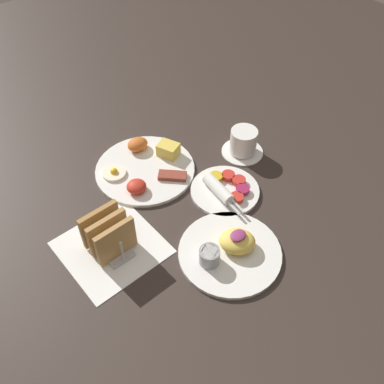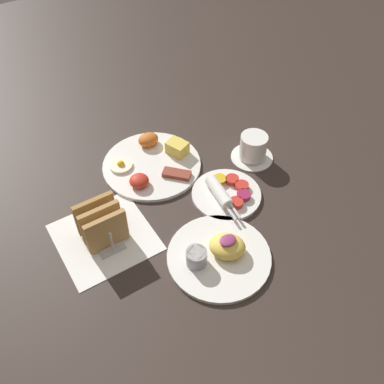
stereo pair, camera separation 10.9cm
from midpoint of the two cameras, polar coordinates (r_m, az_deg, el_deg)
ground_plane at (r=1.06m, az=-4.58°, el=-4.89°), size 3.00×3.00×0.00m
napkin_flat at (r=1.05m, az=-13.67°, el=-7.32°), size 0.22×0.22×0.00m
plate_breakfast at (r=1.20m, az=-8.85°, el=3.21°), size 0.27×0.27×0.05m
plate_condiments at (r=1.12m, az=1.65°, el=0.20°), size 0.18×0.19×0.04m
plate_foreground at (r=1.00m, az=1.90°, el=-7.91°), size 0.24×0.24×0.06m
toast_rack at (r=1.01m, az=-14.17°, el=-5.67°), size 0.10×0.12×0.10m
coffee_cup at (r=1.22m, az=4.31°, el=6.43°), size 0.12×0.12×0.08m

